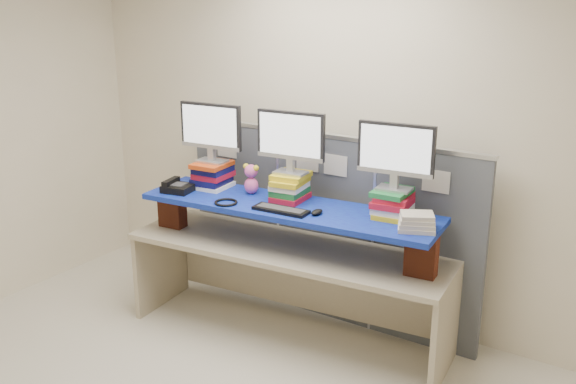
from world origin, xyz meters
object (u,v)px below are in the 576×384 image
Objects in this scene: blue_board at (288,208)px; desk at (288,265)px; keyboard at (281,210)px; desk_phone at (177,187)px; monitor_left at (211,129)px; monitor_center at (291,139)px; monitor_right at (396,153)px.

desk is at bearing -5.52° from blue_board.
desk_phone reaches higher than keyboard.
monitor_left is (-0.75, 0.05, 0.95)m from desk.
monitor_left is at bearing 180.00° from monitor_center.
monitor_left is at bearing 170.88° from desk.
monitor_left is 0.93m from keyboard.
blue_board is 0.90m from monitor_left.
monitor_left is at bearing 44.92° from desk_phone.
monitor_right reaches higher than desk.
blue_board is 0.16m from keyboard.
blue_board is 8.91× the size of desk_phone.
monitor_right reaches higher than desk_phone.
monitor_left reaches higher than monitor_center.
monitor_left reaches higher than desk.
blue_board is at bearing -71.31° from monitor_center.
monitor_center is at bearing 108.69° from desk.
keyboard is at bearing -8.38° from desk_phone.
keyboard is (-0.71, -0.34, -0.44)m from monitor_right.
monitor_left is 0.52m from desk_phone.
desk_phone is at bearing -173.75° from desk.
blue_board reaches higher than desk.
monitor_right is (1.49, 0.14, -0.02)m from monitor_left.
monitor_center is 2.12× the size of desk_phone.
desk_phone is (-0.86, -0.30, -0.43)m from monitor_center.
keyboard is 0.94m from desk_phone.
monitor_center is 1.28× the size of keyboard.
desk is 1.21m from monitor_left.
blue_board is at bearing -9.12° from monitor_left.
monitor_center is at bearing 108.69° from blue_board.
monitor_center is at bearing 105.02° from keyboard.
monitor_left is 0.70m from monitor_center.
monitor_center reaches higher than blue_board.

